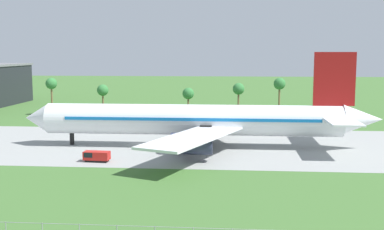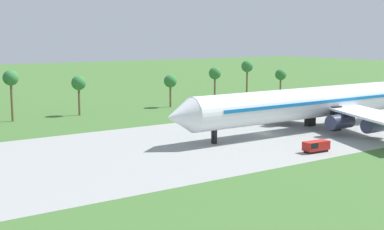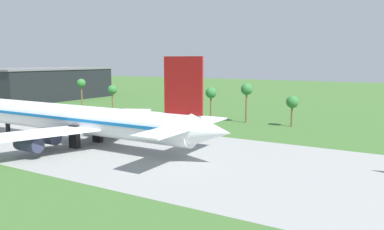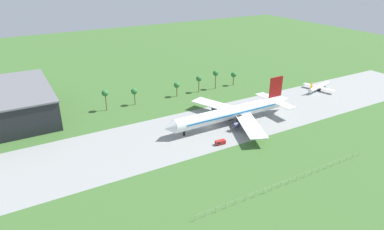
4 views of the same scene
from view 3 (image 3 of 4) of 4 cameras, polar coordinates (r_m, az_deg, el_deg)
The scene contains 5 objects.
ground_plane at distance 101.56m, azimuth -20.67°, elevation -3.15°, with size 600.00×600.00×0.00m, color #3D662D.
taxiway_strip at distance 101.55m, azimuth -20.67°, elevation -3.14°, with size 320.00×44.00×0.02m.
jet_airliner at distance 89.44m, azimuth -16.47°, elevation -0.71°, with size 75.55×57.77×20.01m.
terminal_building at distance 201.87m, azimuth -21.76°, elevation 4.47°, with size 36.72×61.20×15.54m.
palm_tree_row at distance 128.69m, azimuth -2.28°, elevation 3.50°, with size 89.39×3.60×12.24m.
Camera 3 is at (77.88, -62.28, 19.23)m, focal length 35.00 mm.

